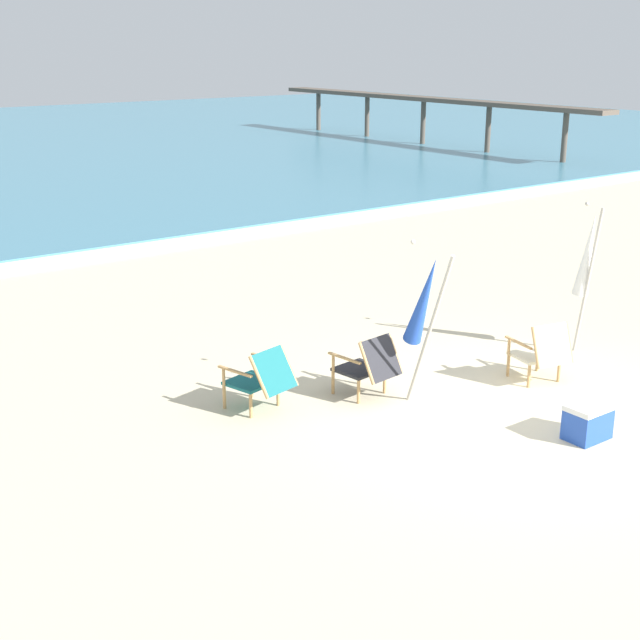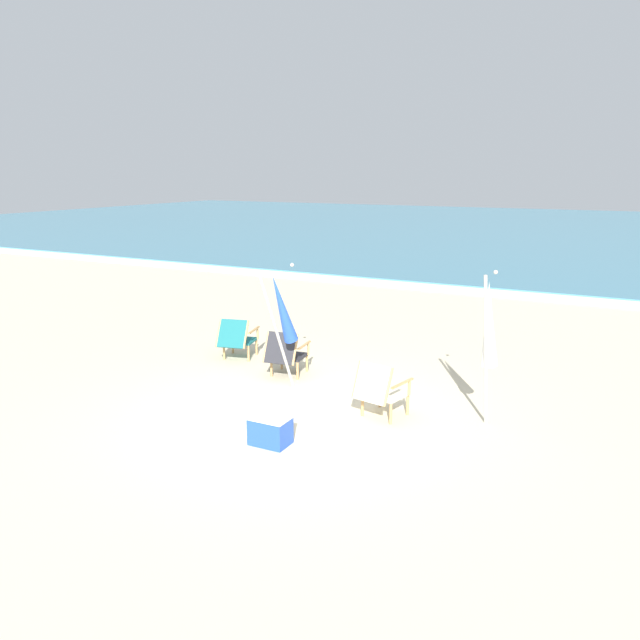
% 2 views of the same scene
% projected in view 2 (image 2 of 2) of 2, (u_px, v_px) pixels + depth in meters
% --- Properties ---
extents(ground_plane, '(80.00, 80.00, 0.00)m').
position_uv_depth(ground_plane, '(295.00, 415.00, 8.78)').
color(ground_plane, beige).
extents(sea, '(80.00, 40.00, 0.10)m').
position_uv_depth(sea, '(563.00, 231.00, 35.23)').
color(sea, teal).
rests_on(sea, ground).
extents(surf_band, '(80.00, 1.10, 0.06)m').
position_uv_depth(surf_band, '(475.00, 291.00, 17.71)').
color(surf_band, white).
rests_on(surf_band, ground).
extents(beach_chair_back_right, '(0.74, 0.88, 0.78)m').
position_uv_depth(beach_chair_back_right, '(237.00, 337.00, 11.23)').
color(beach_chair_back_right, '#196066').
rests_on(beach_chair_back_right, ground).
extents(beach_chair_front_left, '(0.66, 0.80, 0.79)m').
position_uv_depth(beach_chair_front_left, '(285.00, 352.00, 10.28)').
color(beach_chair_front_left, '#28282D').
rests_on(beach_chair_front_left, ground).
extents(beach_chair_far_center, '(0.70, 0.79, 0.82)m').
position_uv_depth(beach_chair_far_center, '(379.00, 389.00, 8.55)').
color(beach_chair_far_center, beige).
rests_on(beach_chair_far_center, ground).
extents(umbrella_furled_white, '(0.29, 0.44, 2.11)m').
position_uv_depth(umbrella_furled_white, '(489.00, 326.00, 8.10)').
color(umbrella_furled_white, '#B7B2A8').
rests_on(umbrella_furled_white, ground).
extents(umbrella_furled_blue, '(0.31, 0.87, 1.99)m').
position_uv_depth(umbrella_furled_blue, '(282.00, 310.00, 9.43)').
color(umbrella_furled_blue, '#B7B2A8').
rests_on(umbrella_furled_blue, ground).
extents(cooler_box, '(0.49, 0.35, 0.40)m').
position_uv_depth(cooler_box, '(270.00, 429.00, 7.80)').
color(cooler_box, blue).
rests_on(cooler_box, ground).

